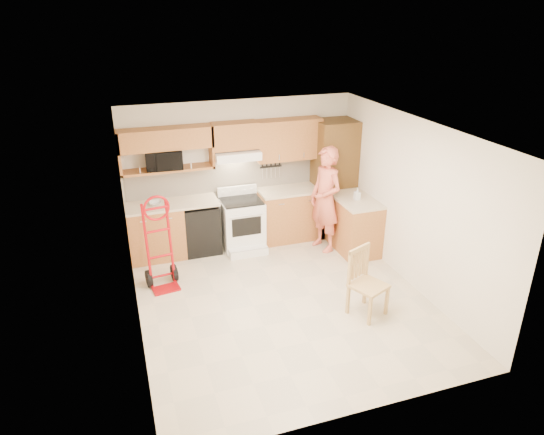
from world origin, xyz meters
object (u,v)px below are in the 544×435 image
person (326,200)px  hand_truck (160,247)px  range (243,221)px  microwave (164,159)px  dining_chair (369,283)px

person → hand_truck: size_ratio=1.37×
range → microwave: bearing=167.0°
microwave → dining_chair: (2.29, -2.76, -1.17)m
microwave → person: (2.54, -0.74, -0.74)m
person → hand_truck: 2.85m
range → person: (1.33, -0.46, 0.39)m
hand_truck → dining_chair: 3.03m
range → person: person is taller
microwave → dining_chair: bearing=-47.3°
range → dining_chair: 2.70m
microwave → range: (1.21, -0.28, -1.13)m
person → hand_truck: person is taller
person → range: bearing=-124.2°
person → hand_truck: (-2.81, -0.42, -0.25)m
range → person: size_ratio=0.57×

